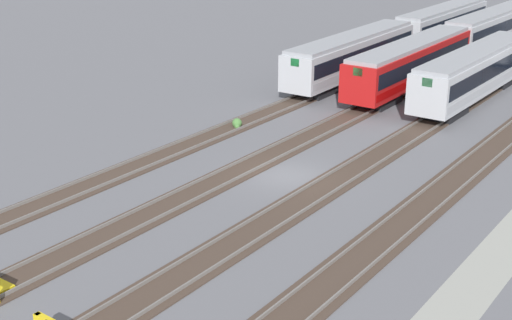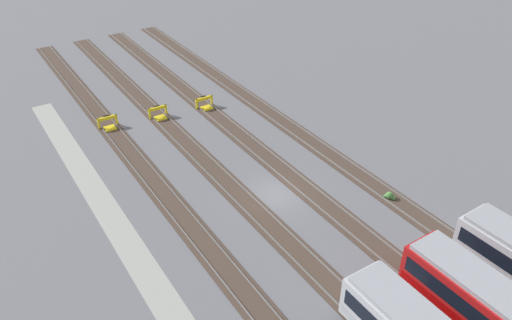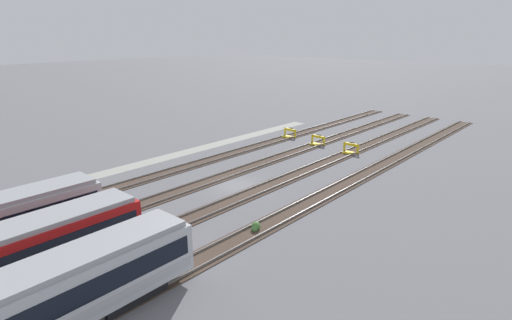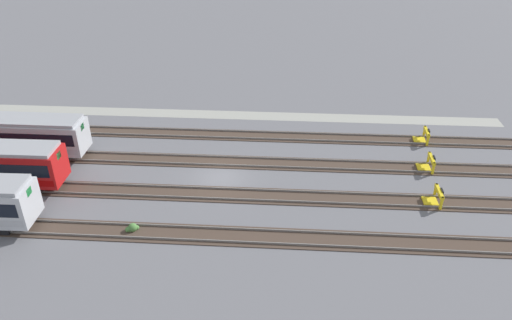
{
  "view_description": "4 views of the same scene",
  "coord_description": "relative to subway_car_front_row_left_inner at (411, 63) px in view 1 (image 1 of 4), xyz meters",
  "views": [
    {
      "loc": [
        -30.01,
        -19.42,
        14.14
      ],
      "look_at": [
        -2.9,
        0.0,
        1.8
      ],
      "focal_mm": 50.0,
      "sensor_mm": 36.0,
      "label": 1
    },
    {
      "loc": [
        26.4,
        -18.96,
        24.53
      ],
      "look_at": [
        -2.9,
        0.0,
        1.8
      ],
      "focal_mm": 35.0,
      "sensor_mm": 36.0,
      "label": 2
    },
    {
      "loc": [
        24.65,
        24.81,
        13.34
      ],
      "look_at": [
        -2.9,
        0.0,
        1.8
      ],
      "focal_mm": 28.0,
      "sensor_mm": 36.0,
      "label": 3
    },
    {
      "loc": [
        -5.21,
        34.86,
        22.23
      ],
      "look_at": [
        -2.9,
        0.0,
        1.8
      ],
      "focal_mm": 35.0,
      "sensor_mm": 36.0,
      "label": 4
    }
  ],
  "objects": [
    {
      "name": "ground_plane",
      "position": [
        -21.27,
        -2.48,
        -2.04
      ],
      "size": [
        400.0,
        400.0,
        0.0
      ],
      "primitive_type": "plane",
      "color": "slate"
    },
    {
      "name": "rail_track_far_inner",
      "position": [
        -21.27,
        5.14,
        -2.0
      ],
      "size": [
        90.0,
        2.24,
        0.21
      ],
      "color": "#47382D",
      "rests_on": "ground"
    },
    {
      "name": "rail_track_nearest",
      "position": [
        -21.27,
        -10.11,
        -2.0
      ],
      "size": [
        90.0,
        2.24,
        0.21
      ],
      "color": "#47382D",
      "rests_on": "ground"
    },
    {
      "name": "weed_clump",
      "position": [
        -15.86,
        4.97,
        -1.8
      ],
      "size": [
        0.92,
        0.7,
        0.64
      ],
      "color": "#4C7F3D",
      "rests_on": "ground"
    },
    {
      "name": "subway_car_front_row_centre",
      "position": [
        0.0,
        5.15,
        0.0
      ],
      "size": [
        18.05,
        3.18,
        3.7
      ],
      "color": "#B7BABF",
      "rests_on": "ground"
    },
    {
      "name": "subway_car_back_row_leftmost",
      "position": [
        0.0,
        -5.08,
        0.0
      ],
      "size": [
        18.01,
        2.93,
        3.7
      ],
      "color": "#B7BABF",
      "rests_on": "ground"
    },
    {
      "name": "subway_car_front_row_right_inner",
      "position": [
        19.11,
        5.08,
        0.0
      ],
      "size": [
        18.01,
        2.88,
        3.7
      ],
      "color": "#B7BABF",
      "rests_on": "ground"
    },
    {
      "name": "rail_track_middle",
      "position": [
        -21.27,
        0.06,
        -2.0
      ],
      "size": [
        90.0,
        2.24,
        0.21
      ],
      "color": "#47382D",
      "rests_on": "ground"
    },
    {
      "name": "subway_car_front_row_rightmost",
      "position": [
        19.15,
        0.1,
        0.0
      ],
      "size": [
        18.06,
        3.25,
        3.7
      ],
      "color": "#B7BABF",
      "rests_on": "ground"
    },
    {
      "name": "rail_track_near_inner",
      "position": [
        -21.27,
        -5.02,
        -2.0
      ],
      "size": [
        90.0,
        2.24,
        0.21
      ],
      "color": "#47382D",
      "rests_on": "ground"
    },
    {
      "name": "subway_car_front_row_left_inner",
      "position": [
        0.0,
        0.0,
        0.0
      ],
      "size": [
        18.02,
        2.97,
        3.7
      ],
      "color": "#B71414",
      "rests_on": "ground"
    }
  ]
}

